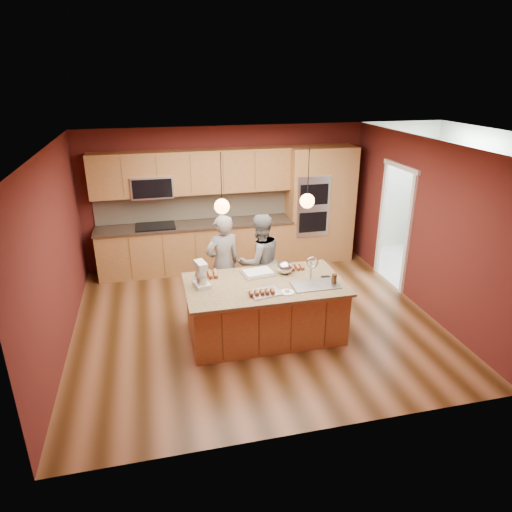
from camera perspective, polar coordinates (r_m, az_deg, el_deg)
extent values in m
plane|color=#3F250E|center=(7.27, -0.12, -7.89)|extent=(5.50, 5.50, 0.00)
plane|color=silver|center=(6.36, -0.14, 13.68)|extent=(5.50, 5.50, 0.00)
plane|color=#521B17|center=(9.04, -3.77, 7.42)|extent=(5.50, 0.00, 5.50)
plane|color=#521B17|center=(4.52, 7.17, -8.41)|extent=(5.50, 0.00, 5.50)
plane|color=#521B17|center=(6.67, -23.80, 0.14)|extent=(0.00, 5.00, 5.00)
plane|color=#521B17|center=(7.76, 20.10, 3.62)|extent=(0.00, 5.00, 5.00)
cube|color=olive|center=(8.95, -7.40, 1.08)|extent=(3.70, 0.60, 0.90)
cube|color=#2C231B|center=(8.79, -7.54, 3.88)|extent=(3.74, 0.64, 0.04)
cube|color=beige|center=(8.98, -7.84, 6.30)|extent=(3.70, 0.03, 0.56)
cube|color=olive|center=(8.66, -7.96, 10.35)|extent=(3.70, 0.36, 0.80)
cube|color=black|center=(8.73, -12.45, 3.64)|extent=(0.72, 0.52, 0.03)
cube|color=silver|center=(8.65, -12.87, 8.51)|extent=(0.76, 0.40, 0.40)
cube|color=olive|center=(9.20, 6.51, 6.30)|extent=(0.80, 0.60, 2.30)
cube|color=silver|center=(8.92, 7.16, 6.10)|extent=(0.66, 0.04, 1.20)
cube|color=olive|center=(9.44, 10.26, 6.49)|extent=(0.50, 0.60, 2.30)
plane|color=beige|center=(9.63, 19.81, -1.45)|extent=(2.60, 2.60, 0.00)
plane|color=beige|center=(9.73, 25.34, 6.40)|extent=(0.00, 2.70, 2.70)
cube|color=white|center=(9.48, 24.96, 9.86)|extent=(0.35, 2.40, 0.75)
cylinder|color=black|center=(5.89, -4.38, 9.48)|extent=(0.01, 0.01, 0.70)
sphere|color=#FA974C|center=(5.98, -4.28, 6.20)|extent=(0.20, 0.20, 0.20)
cylinder|color=black|center=(6.18, 6.56, 9.98)|extent=(0.01, 0.01, 0.70)
sphere|color=#FA974C|center=(6.26, 6.42, 6.85)|extent=(0.20, 0.20, 0.20)
cube|color=olive|center=(6.70, 1.08, -6.77)|extent=(2.16, 1.17, 0.79)
cube|color=tan|center=(6.51, 1.11, -3.57)|extent=(2.26, 1.27, 0.04)
cube|color=silver|center=(6.53, 7.36, -4.26)|extent=(0.65, 0.38, 0.18)
imported|color=black|center=(7.22, -4.17, -1.00)|extent=(0.68, 0.54, 1.61)
imported|color=slate|center=(7.33, 0.47, -0.69)|extent=(0.88, 0.76, 1.58)
cube|color=silver|center=(6.43, -6.79, -3.59)|extent=(0.24, 0.29, 0.06)
cube|color=silver|center=(6.46, -6.96, -1.96)|extent=(0.11, 0.10, 0.25)
cube|color=silver|center=(6.33, -6.93, -1.15)|extent=(0.18, 0.27, 0.10)
cylinder|color=silver|center=(6.37, -6.77, -3.19)|extent=(0.15, 0.15, 0.14)
cube|color=white|center=(6.78, 0.26, -2.15)|extent=(0.52, 0.41, 0.03)
cube|color=white|center=(6.77, 0.26, -2.00)|extent=(0.45, 0.34, 0.02)
cube|color=silver|center=(6.21, 1.15, -4.60)|extent=(0.47, 0.37, 0.02)
ellipsoid|color=silver|center=(6.79, 3.62, -1.44)|extent=(0.23, 0.23, 0.20)
cylinder|color=white|center=(6.24, 3.90, -4.54)|extent=(0.19, 0.19, 0.01)
cylinder|color=#362210|center=(6.54, 9.73, -2.87)|extent=(0.08, 0.08, 0.15)
cube|color=black|center=(6.76, 8.69, -2.59)|extent=(0.13, 0.08, 0.01)
cube|color=silver|center=(9.46, 24.35, 0.37)|extent=(0.68, 0.70, 0.89)
cube|color=silver|center=(10.10, 21.62, 2.43)|extent=(0.73, 0.75, 1.00)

